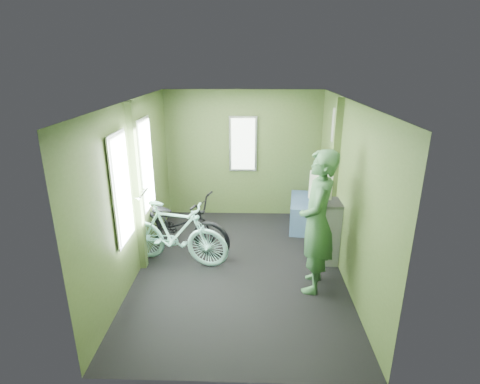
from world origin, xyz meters
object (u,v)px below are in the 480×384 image
at_px(bicycle_mint, 177,263).
at_px(bench_seat, 308,210).
at_px(bicycle_black, 178,250).
at_px(waste_box, 328,232).
at_px(passenger, 317,222).

height_order(bicycle_mint, bench_seat, bench_seat).
height_order(bicycle_black, bicycle_mint, bicycle_black).
distance_m(bicycle_black, bicycle_mint, 0.39).
xyz_separation_m(bicycle_mint, bench_seat, (2.07, 1.35, 0.31)).
bearing_deg(bicycle_mint, bench_seat, -42.95).
relative_size(bicycle_mint, bench_seat, 1.51).
xyz_separation_m(bicycle_mint, waste_box, (2.18, 0.14, 0.46)).
bearing_deg(bench_seat, waste_box, -77.69).
bearing_deg(passenger, bicycle_black, -102.72).
bearing_deg(bench_seat, passenger, -88.80).
relative_size(bicycle_black, waste_box, 1.92).
bearing_deg(bicycle_black, waste_box, -74.54).
bearing_deg(passenger, waste_box, 169.19).
height_order(passenger, waste_box, passenger).
relative_size(bicycle_black, bench_seat, 1.71).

